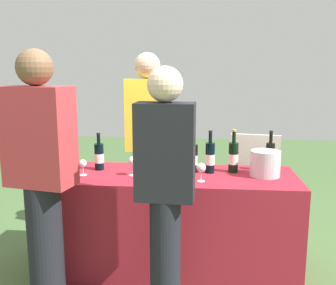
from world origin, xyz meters
name	(u,v)px	position (x,y,z in m)	size (l,w,h in m)	color
ground_plane	(168,266)	(0.00, 0.00, 0.00)	(12.00, 12.00, 0.00)	#476638
tasting_table	(168,221)	(0.00, 0.00, 0.39)	(1.98, 0.69, 0.78)	maroon
wine_bottle_0	(99,156)	(-0.57, 0.09, 0.89)	(0.08, 0.08, 0.30)	black
wine_bottle_1	(193,158)	(0.19, 0.08, 0.89)	(0.07, 0.07, 0.32)	black
wine_bottle_2	(210,157)	(0.32, 0.07, 0.90)	(0.07, 0.07, 0.34)	black
wine_bottle_3	(233,157)	(0.51, 0.11, 0.90)	(0.08, 0.08, 0.34)	black
wine_bottle_4	(270,156)	(0.80, 0.18, 0.89)	(0.07, 0.07, 0.33)	black
wine_glass_0	(83,164)	(-0.65, -0.09, 0.86)	(0.06, 0.06, 0.12)	silver
wine_glass_1	(133,162)	(-0.26, -0.06, 0.88)	(0.07, 0.07, 0.15)	silver
wine_glass_2	(160,167)	(-0.04, -0.14, 0.87)	(0.06, 0.06, 0.13)	silver
wine_glass_3	(190,163)	(0.17, -0.06, 0.88)	(0.07, 0.07, 0.15)	silver
wine_glass_4	(201,168)	(0.26, -0.18, 0.88)	(0.07, 0.07, 0.14)	silver
ice_bucket	(265,163)	(0.74, 0.02, 0.87)	(0.23, 0.23, 0.20)	silver
server_pouring	(148,140)	(-0.24, 0.55, 0.94)	(0.41, 0.25, 1.73)	#3F3351
guest_0	(41,173)	(-0.77, -0.57, 0.92)	(0.46, 0.31, 1.70)	black
guest_1	(165,185)	(0.04, -0.62, 0.88)	(0.36, 0.21, 1.60)	black
menu_board	(254,182)	(0.77, 0.85, 0.48)	(0.48, 0.03, 0.96)	white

